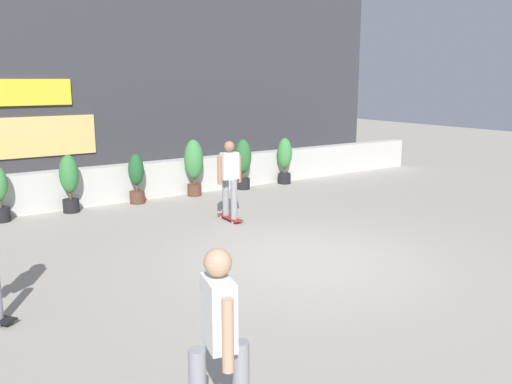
{
  "coord_description": "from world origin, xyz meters",
  "views": [
    {
      "loc": [
        -5.47,
        -6.52,
        2.95
      ],
      "look_at": [
        0.0,
        1.5,
        0.9
      ],
      "focal_mm": 37.65,
      "sensor_mm": 36.0,
      "label": 1
    }
  ],
  "objects_px": {
    "potted_plant_3": "(194,164)",
    "skater_mid_plaza": "(219,340)",
    "potted_plant_1": "(69,180)",
    "potted_plant_2": "(136,177)",
    "skater_by_wall_left": "(230,177)",
    "potted_plant_4": "(243,161)",
    "potted_plant_5": "(285,158)"
  },
  "relations": [
    {
      "from": "potted_plant_5",
      "to": "skater_mid_plaza",
      "type": "height_order",
      "value": "skater_mid_plaza"
    },
    {
      "from": "potted_plant_4",
      "to": "skater_by_wall_left",
      "type": "height_order",
      "value": "skater_by_wall_left"
    },
    {
      "from": "skater_by_wall_left",
      "to": "skater_mid_plaza",
      "type": "height_order",
      "value": "same"
    },
    {
      "from": "potted_plant_1",
      "to": "skater_by_wall_left",
      "type": "height_order",
      "value": "skater_by_wall_left"
    },
    {
      "from": "potted_plant_3",
      "to": "skater_by_wall_left",
      "type": "relative_size",
      "value": 0.85
    },
    {
      "from": "potted_plant_1",
      "to": "potted_plant_4",
      "type": "xyz_separation_m",
      "value": [
        4.63,
        -0.0,
        0.04
      ]
    },
    {
      "from": "potted_plant_2",
      "to": "skater_by_wall_left",
      "type": "distance_m",
      "value": 2.84
    },
    {
      "from": "potted_plant_1",
      "to": "potted_plant_5",
      "type": "relative_size",
      "value": 1.0
    },
    {
      "from": "potted_plant_1",
      "to": "potted_plant_3",
      "type": "height_order",
      "value": "potted_plant_3"
    },
    {
      "from": "potted_plant_2",
      "to": "skater_by_wall_left",
      "type": "xyz_separation_m",
      "value": [
        1.01,
        -2.63,
        0.3
      ]
    },
    {
      "from": "potted_plant_4",
      "to": "skater_mid_plaza",
      "type": "height_order",
      "value": "skater_mid_plaza"
    },
    {
      "from": "potted_plant_4",
      "to": "skater_mid_plaza",
      "type": "bearing_deg",
      "value": -123.97
    },
    {
      "from": "potted_plant_3",
      "to": "potted_plant_2",
      "type": "bearing_deg",
      "value": 180.0
    },
    {
      "from": "potted_plant_1",
      "to": "skater_mid_plaza",
      "type": "height_order",
      "value": "skater_mid_plaza"
    },
    {
      "from": "potted_plant_4",
      "to": "skater_by_wall_left",
      "type": "distance_m",
      "value": 3.34
    },
    {
      "from": "potted_plant_3",
      "to": "skater_by_wall_left",
      "type": "height_order",
      "value": "skater_by_wall_left"
    },
    {
      "from": "skater_by_wall_left",
      "to": "skater_mid_plaza",
      "type": "bearing_deg",
      "value": -122.18
    },
    {
      "from": "potted_plant_3",
      "to": "skater_mid_plaza",
      "type": "relative_size",
      "value": 0.85
    },
    {
      "from": "potted_plant_2",
      "to": "potted_plant_4",
      "type": "xyz_separation_m",
      "value": [
        3.06,
        -0.0,
        0.13
      ]
    },
    {
      "from": "potted_plant_3",
      "to": "potted_plant_4",
      "type": "xyz_separation_m",
      "value": [
        1.5,
        0.0,
        -0.07
      ]
    },
    {
      "from": "potted_plant_1",
      "to": "skater_mid_plaza",
      "type": "xyz_separation_m",
      "value": [
        -1.24,
        -8.71,
        0.21
      ]
    },
    {
      "from": "potted_plant_4",
      "to": "potted_plant_3",
      "type": "bearing_deg",
      "value": 180.0
    },
    {
      "from": "potted_plant_3",
      "to": "skater_mid_plaza",
      "type": "xyz_separation_m",
      "value": [
        -4.37,
        -8.71,
        0.1
      ]
    },
    {
      "from": "potted_plant_1",
      "to": "skater_by_wall_left",
      "type": "xyz_separation_m",
      "value": [
        2.58,
        -2.63,
        0.21
      ]
    },
    {
      "from": "potted_plant_2",
      "to": "potted_plant_3",
      "type": "distance_m",
      "value": 1.57
    },
    {
      "from": "potted_plant_3",
      "to": "skater_by_wall_left",
      "type": "bearing_deg",
      "value": -101.66
    },
    {
      "from": "potted_plant_1",
      "to": "potted_plant_4",
      "type": "bearing_deg",
      "value": -0.0
    },
    {
      "from": "potted_plant_4",
      "to": "skater_mid_plaza",
      "type": "relative_size",
      "value": 0.8
    },
    {
      "from": "potted_plant_4",
      "to": "potted_plant_5",
      "type": "distance_m",
      "value": 1.41
    },
    {
      "from": "skater_mid_plaza",
      "to": "potted_plant_1",
      "type": "bearing_deg",
      "value": 81.9
    },
    {
      "from": "potted_plant_1",
      "to": "potted_plant_2",
      "type": "bearing_deg",
      "value": 0.0
    },
    {
      "from": "potted_plant_3",
      "to": "potted_plant_4",
      "type": "relative_size",
      "value": 1.06
    }
  ]
}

